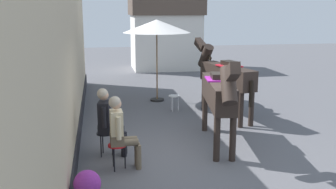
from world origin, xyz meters
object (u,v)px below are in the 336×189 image
(seated_visitor_far, at_px, (108,118))
(saddled_horse_near, at_px, (219,94))
(seated_visitor_near, at_px, (120,129))
(spare_stool_white, at_px, (174,97))
(saddled_horse_far, at_px, (224,75))
(cafe_parasol, at_px, (157,27))

(seated_visitor_far, height_order, saddled_horse_near, saddled_horse_near)
(seated_visitor_near, xyz_separation_m, saddled_horse_near, (2.14, 0.86, 0.38))
(seated_visitor_near, relative_size, spare_stool_white, 3.02)
(seated_visitor_near, bearing_deg, spare_stool_white, 65.74)
(seated_visitor_near, relative_size, saddled_horse_near, 0.47)
(saddled_horse_far, bearing_deg, spare_stool_white, 147.19)
(saddled_horse_near, bearing_deg, saddled_horse_far, 69.22)
(seated_visitor_far, relative_size, saddled_horse_near, 0.47)
(seated_visitor_near, distance_m, spare_stool_white, 4.36)
(saddled_horse_far, bearing_deg, cafe_parasol, 125.33)
(saddled_horse_far, bearing_deg, seated_visitor_near, -133.58)
(saddled_horse_far, distance_m, spare_stool_white, 1.65)
(seated_visitor_far, bearing_deg, spare_stool_white, 58.28)
(seated_visitor_far, relative_size, cafe_parasol, 0.54)
(seated_visitor_near, bearing_deg, cafe_parasol, 74.27)
(spare_stool_white, bearing_deg, seated_visitor_near, -114.26)
(saddled_horse_far, xyz_separation_m, cafe_parasol, (-1.52, 2.14, 1.20))
(seated_visitor_near, distance_m, saddled_horse_far, 4.39)
(saddled_horse_near, bearing_deg, seated_visitor_far, -177.02)
(saddled_horse_near, relative_size, spare_stool_white, 6.48)
(saddled_horse_far, height_order, cafe_parasol, cafe_parasol)
(seated_visitor_far, xyz_separation_m, spare_stool_white, (1.99, 3.22, -0.38))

